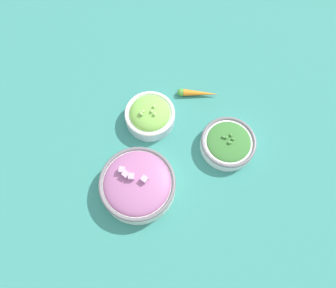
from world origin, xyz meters
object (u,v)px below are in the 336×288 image
object	(u,v)px
loose_carrot	(197,93)
bowl_lettuce	(150,115)
bowl_broccoli	(228,143)
bowl_red_onion	(138,184)

from	to	relation	value
loose_carrot	bowl_lettuce	bearing A→B (deg)	-145.35
bowl_lettuce	bowl_broccoli	xyz separation A→B (m)	(-0.21, 0.17, -0.01)
bowl_red_onion	loose_carrot	world-z (taller)	bowl_red_onion
bowl_lettuce	bowl_broccoli	world-z (taller)	bowl_lettuce
bowl_lettuce	bowl_red_onion	size ratio (longest dim) A/B	0.72
bowl_broccoli	bowl_lettuce	bearing A→B (deg)	-39.36
bowl_red_onion	loose_carrot	size ratio (longest dim) A/B	1.67
bowl_red_onion	loose_carrot	distance (m)	0.38
bowl_lettuce	bowl_red_onion	world-z (taller)	bowl_red_onion
bowl_lettuce	loose_carrot	bearing A→B (deg)	-167.10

